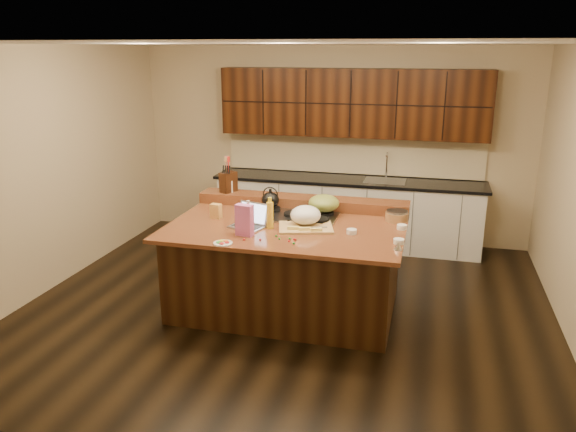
# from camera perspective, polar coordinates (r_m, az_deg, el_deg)

# --- Properties ---
(room) EXTENTS (5.52, 5.02, 2.72)m
(room) POSITION_cam_1_polar(r_m,az_deg,el_deg) (5.63, -0.13, 3.27)
(room) COLOR black
(room) RESTS_ON ground
(island) EXTENTS (2.40, 1.60, 0.92)m
(island) POSITION_cam_1_polar(r_m,az_deg,el_deg) (5.90, -0.12, -5.13)
(island) COLOR black
(island) RESTS_ON ground
(back_ledge) EXTENTS (2.40, 0.30, 0.12)m
(back_ledge) POSITION_cam_1_polar(r_m,az_deg,el_deg) (6.38, 1.47, 1.45)
(back_ledge) COLOR black
(back_ledge) RESTS_ON island
(cooktop) EXTENTS (0.92, 0.52, 0.05)m
(cooktop) POSITION_cam_1_polar(r_m,az_deg,el_deg) (6.02, 0.60, 0.07)
(cooktop) COLOR gray
(cooktop) RESTS_ON island
(back_counter) EXTENTS (3.70, 0.66, 2.40)m
(back_counter) POSITION_cam_1_polar(r_m,az_deg,el_deg) (7.78, 6.21, 4.18)
(back_counter) COLOR silver
(back_counter) RESTS_ON ground
(kettle) EXTENTS (0.22, 0.22, 0.17)m
(kettle) POSITION_cam_1_polar(r_m,az_deg,el_deg) (6.18, -1.80, 1.65)
(kettle) COLOR black
(kettle) RESTS_ON cooktop
(green_bowl) EXTENTS (0.42, 0.42, 0.18)m
(green_bowl) POSITION_cam_1_polar(r_m,az_deg,el_deg) (6.05, 3.66, 1.31)
(green_bowl) COLOR olive
(green_bowl) RESTS_ON cooktop
(laptop) EXTENTS (0.40, 0.35, 0.24)m
(laptop) POSITION_cam_1_polar(r_m,az_deg,el_deg) (5.70, -3.89, -0.44)
(laptop) COLOR #B7B7BC
(laptop) RESTS_ON island
(oil_bottle) EXTENTS (0.09, 0.09, 0.27)m
(oil_bottle) POSITION_cam_1_polar(r_m,az_deg,el_deg) (5.60, -1.84, 0.06)
(oil_bottle) COLOR gold
(oil_bottle) RESTS_ON island
(vinegar_bottle) EXTENTS (0.07, 0.07, 0.25)m
(vinegar_bottle) POSITION_cam_1_polar(r_m,az_deg,el_deg) (5.57, -4.05, -0.17)
(vinegar_bottle) COLOR silver
(vinegar_bottle) RESTS_ON island
(wooden_tray) EXTENTS (0.62, 0.52, 0.22)m
(wooden_tray) POSITION_cam_1_polar(r_m,az_deg,el_deg) (5.66, 1.80, -0.18)
(wooden_tray) COLOR tan
(wooden_tray) RESTS_ON island
(ramekin_a) EXTENTS (0.13, 0.13, 0.04)m
(ramekin_a) POSITION_cam_1_polar(r_m,az_deg,el_deg) (5.30, 11.19, -2.53)
(ramekin_a) COLOR white
(ramekin_a) RESTS_ON island
(ramekin_b) EXTENTS (0.13, 0.13, 0.04)m
(ramekin_b) POSITION_cam_1_polar(r_m,az_deg,el_deg) (5.50, 6.48, -1.57)
(ramekin_b) COLOR white
(ramekin_b) RESTS_ON island
(ramekin_c) EXTENTS (0.13, 0.13, 0.04)m
(ramekin_c) POSITION_cam_1_polar(r_m,az_deg,el_deg) (5.72, 11.49, -1.10)
(ramekin_c) COLOR white
(ramekin_c) RESTS_ON island
(strainer_bowl) EXTENTS (0.28, 0.28, 0.09)m
(strainer_bowl) POSITION_cam_1_polar(r_m,az_deg,el_deg) (5.98, 11.00, -0.06)
(strainer_bowl) COLOR #996B3F
(strainer_bowl) RESTS_ON island
(kitchen_timer) EXTENTS (0.11, 0.11, 0.07)m
(kitchen_timer) POSITION_cam_1_polar(r_m,az_deg,el_deg) (5.13, 11.12, -3.02)
(kitchen_timer) COLOR silver
(kitchen_timer) RESTS_ON island
(pink_bag) EXTENTS (0.18, 0.11, 0.31)m
(pink_bag) POSITION_cam_1_polar(r_m,az_deg,el_deg) (5.40, -4.44, -0.42)
(pink_bag) COLOR #C75DA2
(pink_bag) RESTS_ON island
(candy_plate) EXTENTS (0.18, 0.18, 0.01)m
(candy_plate) POSITION_cam_1_polar(r_m,az_deg,el_deg) (5.23, -6.63, -2.76)
(candy_plate) COLOR white
(candy_plate) RESTS_ON island
(package_box) EXTENTS (0.12, 0.09, 0.15)m
(package_box) POSITION_cam_1_polar(r_m,az_deg,el_deg) (6.00, -7.33, 0.50)
(package_box) COLOR #CC9348
(package_box) RESTS_ON island
(utensil_crock) EXTENTS (0.12, 0.12, 0.14)m
(utensil_crock) POSITION_cam_1_polar(r_m,az_deg,el_deg) (6.60, -6.07, 3.04)
(utensil_crock) COLOR white
(utensil_crock) RESTS_ON back_ledge
(knife_block) EXTENTS (0.19, 0.22, 0.24)m
(knife_block) POSITION_cam_1_polar(r_m,az_deg,el_deg) (6.59, -6.08, 3.45)
(knife_block) COLOR black
(knife_block) RESTS_ON back_ledge
(gumdrop_0) EXTENTS (0.02, 0.02, 0.02)m
(gumdrop_0) POSITION_cam_1_polar(r_m,az_deg,el_deg) (5.28, 0.76, -2.40)
(gumdrop_0) COLOR red
(gumdrop_0) RESTS_ON island
(gumdrop_1) EXTENTS (0.02, 0.02, 0.02)m
(gumdrop_1) POSITION_cam_1_polar(r_m,az_deg,el_deg) (5.30, -0.87, -2.32)
(gumdrop_1) COLOR #198C26
(gumdrop_1) RESTS_ON island
(gumdrop_2) EXTENTS (0.02, 0.02, 0.02)m
(gumdrop_2) POSITION_cam_1_polar(r_m,az_deg,el_deg) (5.29, -2.85, -2.41)
(gumdrop_2) COLOR red
(gumdrop_2) RESTS_ON island
(gumdrop_3) EXTENTS (0.02, 0.02, 0.02)m
(gumdrop_3) POSITION_cam_1_polar(r_m,az_deg,el_deg) (5.18, 0.59, -2.79)
(gumdrop_3) COLOR #198C26
(gumdrop_3) RESTS_ON island
(gumdrop_4) EXTENTS (0.02, 0.02, 0.02)m
(gumdrop_4) POSITION_cam_1_polar(r_m,az_deg,el_deg) (5.30, -4.47, -2.41)
(gumdrop_4) COLOR red
(gumdrop_4) RESTS_ON island
(gumdrop_5) EXTENTS (0.02, 0.02, 0.02)m
(gumdrop_5) POSITION_cam_1_polar(r_m,az_deg,el_deg) (5.38, -1.21, -2.03)
(gumdrop_5) COLOR #198C26
(gumdrop_5) RESTS_ON island
(gumdrop_6) EXTENTS (0.02, 0.02, 0.02)m
(gumdrop_6) POSITION_cam_1_polar(r_m,az_deg,el_deg) (5.24, 0.10, -2.57)
(gumdrop_6) COLOR red
(gumdrop_6) RESTS_ON island
(gumdrop_7) EXTENTS (0.02, 0.02, 0.02)m
(gumdrop_7) POSITION_cam_1_polar(r_m,az_deg,el_deg) (5.31, 0.17, -2.31)
(gumdrop_7) COLOR #198C26
(gumdrop_7) RESTS_ON island
(gumdrop_8) EXTENTS (0.02, 0.02, 0.02)m
(gumdrop_8) POSITION_cam_1_polar(r_m,az_deg,el_deg) (5.29, 0.64, -2.37)
(gumdrop_8) COLOR red
(gumdrop_8) RESTS_ON island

